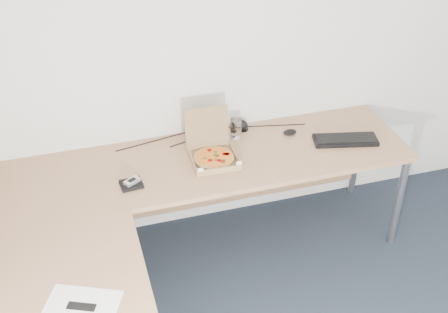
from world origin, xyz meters
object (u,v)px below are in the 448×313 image
object	(u,v)px
keyboard	(345,140)
wallet	(131,184)
desk	(175,215)
drinking_glass	(236,128)
pizza_box	(213,155)

from	to	relation	value
keyboard	wallet	world-z (taller)	keyboard
wallet	desk	bearing A→B (deg)	-62.67
desk	drinking_glass	bearing A→B (deg)	48.79
keyboard	wallet	xyz separation A→B (m)	(-1.40, -0.08, -0.00)
desk	pizza_box	world-z (taller)	pizza_box
desk	drinking_glass	xyz separation A→B (m)	(0.55, 0.63, 0.09)
drinking_glass	desk	bearing A→B (deg)	-131.21
pizza_box	drinking_glass	distance (m)	0.30
pizza_box	wallet	distance (m)	0.54
desk	keyboard	distance (m)	1.27
pizza_box	wallet	bearing A→B (deg)	-164.21
desk	keyboard	world-z (taller)	keyboard
desk	wallet	size ratio (longest dim) A/B	19.91
drinking_glass	wallet	bearing A→B (deg)	-155.86
drinking_glass	keyboard	bearing A→B (deg)	-21.19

